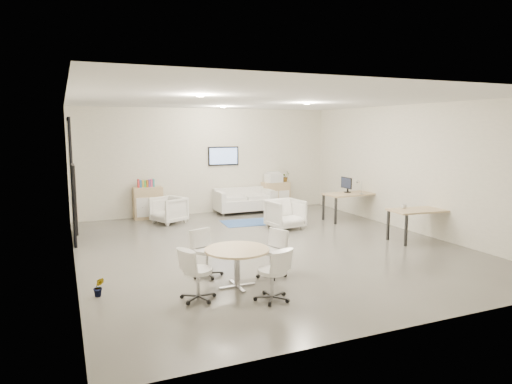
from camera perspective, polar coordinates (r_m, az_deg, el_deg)
The scene contains 21 objects.
room_shell at distance 9.92m, azimuth 1.59°, elevation 2.15°, with size 9.60×10.60×4.80m.
glass_door at distance 11.53m, azimuth -22.16°, elevation 1.89°, with size 0.09×1.90×2.85m.
artwork at distance 7.44m, azimuth -21.70°, elevation -0.80°, with size 0.05×0.54×1.04m.
wall_tv at distance 14.23m, azimuth -4.10°, elevation 4.51°, with size 0.98×0.06×0.58m.
ceiling_spots at distance 10.57m, azimuth -1.30°, elevation 11.08°, with size 3.14×4.14×0.03m.
sideboard_left at distance 13.58m, azimuth -13.34°, elevation -1.33°, with size 0.82×0.43×0.92m.
sideboard_right at distance 14.82m, azimuth 2.47°, elevation -0.44°, with size 0.88×0.43×0.88m.
books at distance 13.50m, azimuth -13.59°, elevation 1.06°, with size 0.48×0.14×0.22m.
printer at distance 14.72m, azimuth 2.22°, elevation 1.86°, with size 0.53×0.46×0.34m.
loveseat at distance 14.17m, azimuth -1.65°, elevation -1.17°, with size 1.74×0.89×0.65m.
blue_rug at distance 12.72m, azimuth -0.83°, elevation -3.82°, with size 1.47×0.98×0.01m, color #2D468B.
armchair_left at distance 12.82m, azimuth -10.87°, elevation -2.07°, with size 0.78×0.73×0.80m, color white.
armchair_right at distance 11.92m, azimuth 3.69°, elevation -2.60°, with size 0.82×0.77×0.84m, color white.
desk_rear at distance 13.23m, azimuth 11.73°, elevation -0.48°, with size 1.54×0.84×0.78m.
desk_front at distance 11.28m, azimuth 19.81°, elevation -2.43°, with size 1.48×0.85×0.74m.
monitor at distance 13.28m, azimuth 11.26°, elevation 0.94°, with size 0.20×0.50×0.44m.
round_table at distance 7.55m, azimuth -2.39°, elevation -7.73°, with size 1.07×1.07×0.65m.
meeting_chairs at distance 7.60m, azimuth -2.38°, elevation -8.85°, with size 2.25×2.25×0.82m.
plant_cabinet at distance 14.88m, azimuth 3.63°, elevation 1.80°, with size 0.30×0.33×0.26m, color #3F7F3F.
plant_floor at distance 7.69m, azimuth -19.03°, elevation -11.76°, with size 0.17×0.31×0.14m, color #3F7F3F.
cup at distance 11.27m, azimuth 18.00°, elevation -1.66°, with size 0.12×0.10×0.12m, color white.
Camera 1 is at (-4.12, -8.96, 2.61)m, focal length 32.00 mm.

